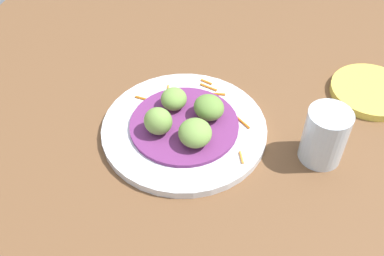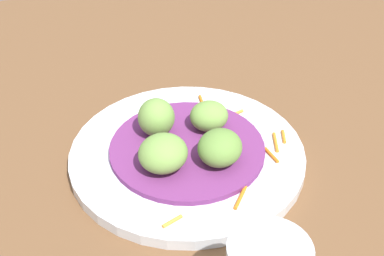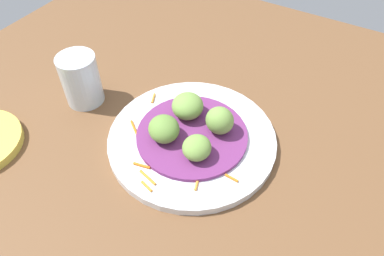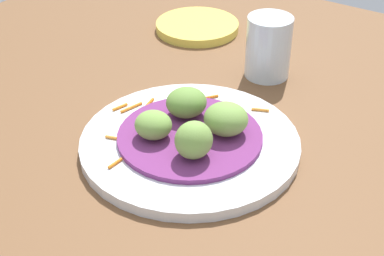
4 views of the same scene
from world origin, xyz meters
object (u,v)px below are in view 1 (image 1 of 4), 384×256
Objects in this scene: main_plate at (184,129)px; guac_scoop_center at (174,99)px; water_glass at (325,136)px; guac_scoop_left at (209,107)px; side_plate_small at (371,91)px; guac_scoop_back at (195,133)px; guac_scoop_right at (158,121)px.

guac_scoop_center reaches higher than main_plate.
guac_scoop_center is 0.49× the size of water_glass.
side_plate_small is at bearing -149.16° from guac_scoop_left.
guac_scoop_left is 6.42cm from guac_scoop_back.
guac_scoop_center is at bearing -50.15° from main_plate.
guac_scoop_right is at bearing 8.40° from water_glass.
guac_scoop_right is 26.39cm from water_glass.
main_plate is 23.00cm from water_glass.
guac_scoop_center is 36.81cm from side_plate_small.
main_plate is 5.50cm from guac_scoop_center.
side_plate_small is (-30.36, -18.95, 0.03)cm from main_plate.
water_glass reaches higher than guac_scoop_left.
guac_scoop_right is (0.58, 6.39, 0.58)cm from guac_scoop_center.
guac_scoop_back reaches higher than guac_scoop_center.
main_plate is 5.19× the size of guac_scoop_left.
guac_scoop_back reaches higher than side_plate_small.
guac_scoop_left is (-3.48, -2.91, 3.31)cm from main_plate.
main_plate is 5.93× the size of guac_scoop_center.
guac_scoop_back reaches higher than guac_scoop_left.
main_plate is 2.93× the size of water_glass.
guac_scoop_back is 20.22cm from water_glass.
water_glass reaches higher than guac_scoop_back.
guac_scoop_center is (2.91, -3.48, 3.10)cm from main_plate.
guac_scoop_back is at bearing 39.26° from side_plate_small.
water_glass is (-19.14, 1.96, 0.76)cm from guac_scoop_left.
guac_scoop_back is 35.61cm from side_plate_small.
side_plate_small is (-33.26, -15.47, -3.08)cm from guac_scoop_center.
guac_scoop_right reaches higher than guac_scoop_back.
main_plate is at bearing 129.85° from guac_scoop_center.
water_glass is (-25.53, 2.54, 0.96)cm from guac_scoop_center.
guac_scoop_back is (-5.81, 6.97, 0.28)cm from guac_scoop_center.
guac_scoop_back is (-6.39, 0.58, -0.30)cm from guac_scoop_right.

